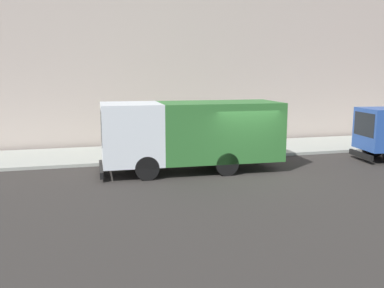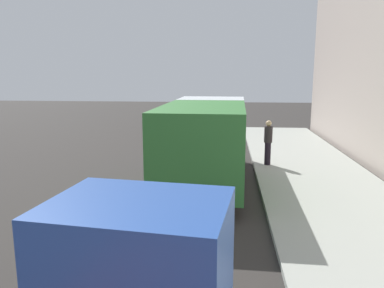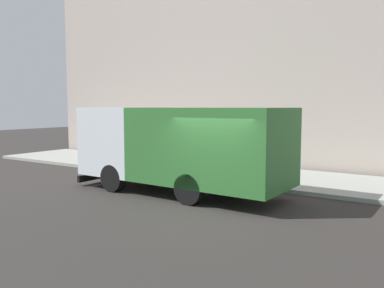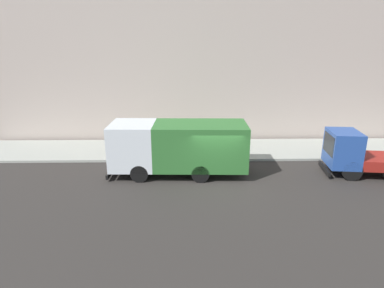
# 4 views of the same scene
# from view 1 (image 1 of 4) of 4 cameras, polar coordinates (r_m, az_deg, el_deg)

# --- Properties ---
(ground) EXTENTS (80.00, 80.00, 0.00)m
(ground) POSITION_cam_1_polar(r_m,az_deg,el_deg) (16.58, 7.45, -4.14)
(ground) COLOR #2F2C29
(sidewalk) EXTENTS (4.24, 30.00, 0.14)m
(sidewalk) POSITION_cam_1_polar(r_m,az_deg,el_deg) (21.28, 2.24, -0.83)
(sidewalk) COLOR #A3A69C
(sidewalk) RESTS_ON ground
(building_facade) EXTENTS (0.50, 30.00, 12.47)m
(building_facade) POSITION_cam_1_polar(r_m,az_deg,el_deg) (23.57, 0.41, 15.23)
(building_facade) COLOR #BEADA1
(building_facade) RESTS_ON ground
(large_utility_truck) EXTENTS (2.73, 7.27, 2.78)m
(large_utility_truck) POSITION_cam_1_polar(r_m,az_deg,el_deg) (16.81, -0.17, 1.64)
(large_utility_truck) COLOR white
(large_utility_truck) RESTS_ON ground
(pedestrian_walking) EXTENTS (0.39, 0.39, 1.78)m
(pedestrian_walking) POSITION_cam_1_polar(r_m,az_deg,el_deg) (18.74, -8.86, 0.83)
(pedestrian_walking) COLOR black
(pedestrian_walking) RESTS_ON sidewalk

